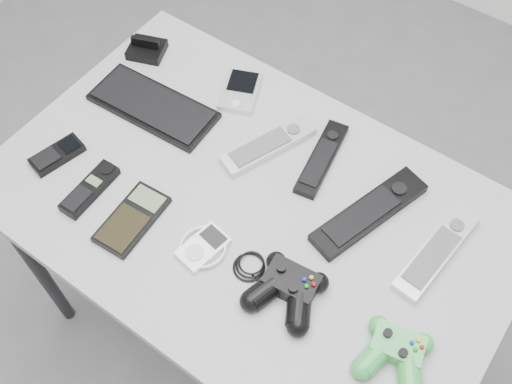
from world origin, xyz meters
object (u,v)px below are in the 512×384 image
Objects in this scene: pda_keyboard at (153,106)px; calculator at (132,219)px; pda at (240,91)px; controller_green at (396,352)px; desk at (251,219)px; mp3_player at (203,247)px; mobile_phone at (57,154)px; controller_black at (288,288)px; remote_silver_b at (437,251)px; remote_silver_a at (268,145)px; cordless_handset at (90,189)px; remote_black_b at (369,212)px; remote_black_a at (322,158)px.

pda_keyboard reaches higher than calculator.
pda is 0.77× the size of calculator.
controller_green is at bearing -53.41° from pda.
mp3_player is at bearing -95.93° from desk.
mobile_phone is 0.56m from controller_black.
pda_keyboard is at bearing 153.46° from controller_green.
mp3_player is 0.39m from controller_green.
pda is 0.55m from remote_silver_b.
controller_green is (0.43, -0.24, 0.01)m from remote_silver_a.
cordless_handset is 1.42× the size of mp3_player.
remote_silver_b is at bearing 21.45° from cordless_handset.
desk is at bearing -16.60° from pda_keyboard.
remote_black_b is at bearing 33.08° from calculator.
pda is 0.46× the size of remote_black_b.
controller_green is at bearing -76.86° from remote_silver_b.
pda_keyboard is 1.25× the size of controller_black.
remote_black_a is 1.51× the size of controller_green.
remote_black_b reaches higher than remote_silver_b.
mobile_phone is at bearing -155.63° from remote_black_a.
mp3_player is (0.18, -0.36, -0.00)m from pda.
desk is 0.15m from mp3_player.
pda is at bearing 129.80° from controller_black.
remote_silver_b reaches higher than mobile_phone.
cordless_handset is at bearing -126.17° from pda.
desk is at bearing 41.26° from calculator.
remote_silver_a is at bearing -177.61° from remote_silver_b.
calculator is 0.34m from controller_black.
remote_black_a reaches higher than desk.
remote_black_a is at bearing 42.61° from cordless_handset.
mp3_player is (0.15, 0.03, 0.00)m from calculator.
remote_black_a is 1.27× the size of calculator.
remote_silver_a reaches higher than calculator.
pda_keyboard is at bearing 84.40° from mobile_phone.
pda_keyboard is 0.73m from controller_green.
mobile_phone is (-0.35, -0.28, -0.00)m from remote_silver_a.
remote_silver_b is at bearing 85.69° from controller_green.
controller_green is at bearing 2.20° from calculator.
controller_black is (0.22, -0.25, 0.01)m from remote_silver_a.
remote_black_b is (0.39, -0.11, 0.00)m from pda.
desk is 5.23× the size of remote_black_a.
remote_silver_b is 1.74× the size of controller_green.
pda is at bearing 125.37° from mp3_player.
pda is at bearing 89.62° from calculator.
cordless_handset is at bearing 173.17° from controller_green.
pda is at bearing 173.85° from remote_silver_b.
remote_black_b is (0.20, 0.11, 0.07)m from desk.
remote_black_a is 0.87× the size of controller_black.
remote_silver_b is (0.29, -0.06, 0.00)m from remote_black_a.
controller_black is (0.17, -0.12, 0.08)m from desk.
remote_black_a is 0.16m from remote_black_b.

